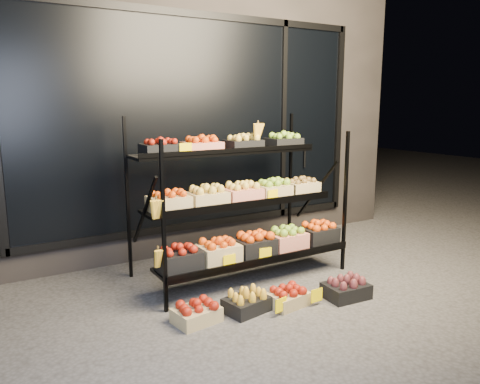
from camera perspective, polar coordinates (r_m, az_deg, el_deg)
ground at (r=4.55m, az=4.25°, el=-12.33°), size 24.00×24.00×0.00m
building at (r=6.47m, az=-9.02°, el=10.37°), size 6.00×2.08×3.50m
display_rack at (r=4.79m, az=0.17°, el=-1.24°), size 2.18×1.02×1.69m
tag_floor_a at (r=4.12m, az=5.01°, el=-14.05°), size 0.13×0.01×0.12m
tag_floor_b at (r=4.34m, az=9.32°, el=-12.80°), size 0.13×0.01×0.12m
floor_crate_left at (r=4.00m, az=-5.33°, el=-14.38°), size 0.40×0.32×0.19m
floor_crate_midleft at (r=4.17m, az=0.80°, el=-13.24°), size 0.41×0.33×0.19m
floor_crate_midright at (r=4.30m, az=5.86°, el=-12.54°), size 0.38×0.30×0.18m
floor_crate_right at (r=4.55m, az=12.80°, el=-11.35°), size 0.42×0.32×0.20m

